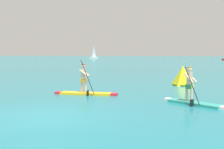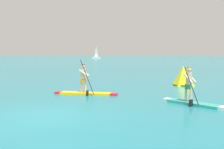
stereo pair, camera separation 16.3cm
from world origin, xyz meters
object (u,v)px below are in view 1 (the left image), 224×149
(paddleboarder_far_right, at_px, (193,96))
(race_marker_buoy, at_px, (183,76))
(paddleboarder_mid_center, at_px, (86,89))
(sailboat_left_horizon, at_px, (94,57))

(paddleboarder_far_right, distance_m, race_marker_buoy, 7.06)
(paddleboarder_mid_center, distance_m, race_marker_buoy, 7.78)
(race_marker_buoy, bearing_deg, paddleboarder_mid_center, -136.30)
(paddleboarder_far_right, bearing_deg, race_marker_buoy, 123.06)
(paddleboarder_mid_center, xyz_separation_m, race_marker_buoy, (5.62, 5.37, 0.31))
(race_marker_buoy, bearing_deg, sailboat_left_horizon, 109.64)
(paddleboarder_mid_center, height_order, paddleboarder_far_right, paddleboarder_mid_center)
(paddleboarder_far_right, height_order, race_marker_buoy, paddleboarder_far_right)
(race_marker_buoy, height_order, sailboat_left_horizon, sailboat_left_horizon)
(paddleboarder_far_right, relative_size, race_marker_buoy, 1.62)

